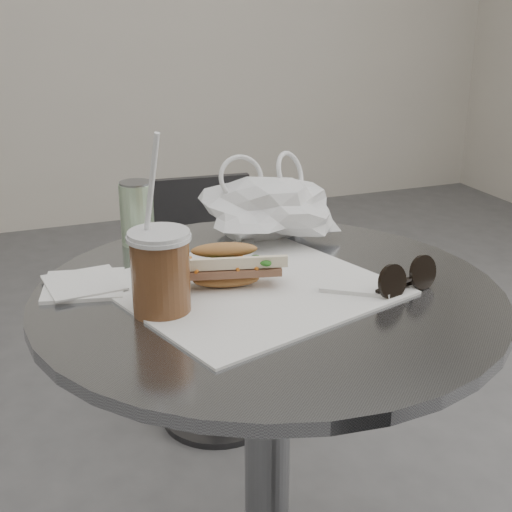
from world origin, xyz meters
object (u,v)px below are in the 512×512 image
object	(u,v)px
chair_far	(213,317)
iced_coffee	(160,271)
drink_can	(137,213)
cafe_table	(267,434)
sunglasses	(406,280)
banh_mi	(225,266)

from	to	relation	value
chair_far	iced_coffee	distance (m)	1.01
iced_coffee	drink_can	size ratio (longest dim) A/B	2.27
cafe_table	drink_can	xyz separation A→B (m)	(-0.15, 0.30, 0.33)
cafe_table	sunglasses	bearing A→B (deg)	-23.32
banh_mi	drink_can	world-z (taller)	drink_can
banh_mi	iced_coffee	bearing A→B (deg)	-141.75
cafe_table	sunglasses	distance (m)	0.37
cafe_table	iced_coffee	distance (m)	0.39
chair_far	iced_coffee	world-z (taller)	iced_coffee
cafe_table	sunglasses	xyz separation A→B (m)	(0.20, -0.09, 0.30)
banh_mi	iced_coffee	distance (m)	0.13
banh_mi	iced_coffee	size ratio (longest dim) A/B	0.83
chair_far	drink_can	bearing A→B (deg)	63.55
sunglasses	drink_can	xyz separation A→B (m)	(-0.35, 0.39, 0.04)
iced_coffee	cafe_table	bearing A→B (deg)	6.70
cafe_table	sunglasses	size ratio (longest dim) A/B	5.99
cafe_table	drink_can	world-z (taller)	drink_can
sunglasses	iced_coffee	bearing A→B (deg)	155.64
banh_mi	drink_can	xyz separation A→B (m)	(-0.09, 0.27, 0.02)
cafe_table	iced_coffee	world-z (taller)	iced_coffee
chair_far	banh_mi	distance (m)	0.92
cafe_table	banh_mi	distance (m)	0.32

